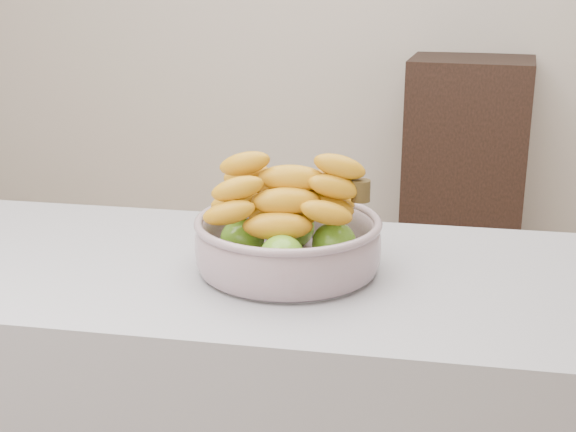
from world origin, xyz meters
name	(u,v)px	position (x,y,z in m)	size (l,w,h in m)	color
cabinet	(466,164)	(0.61, 1.78, 0.50)	(0.55, 0.44, 0.99)	black
fruit_bowl	(288,237)	(0.21, -0.69, 0.96)	(0.33, 0.33, 0.19)	#A8BBCA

